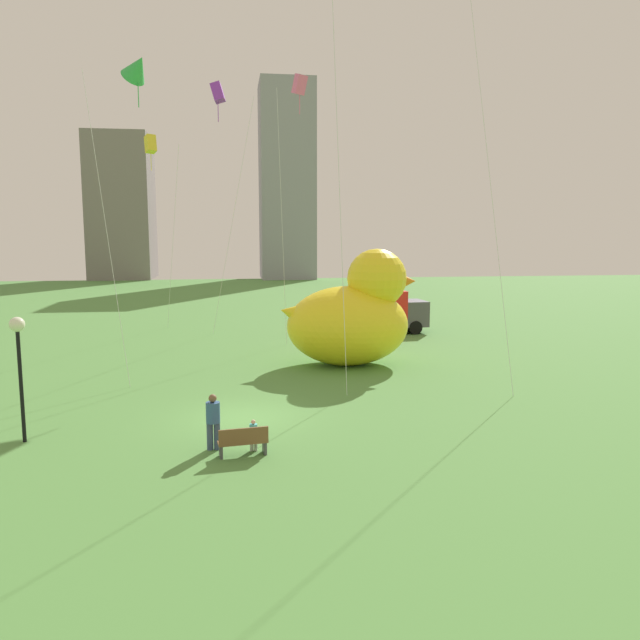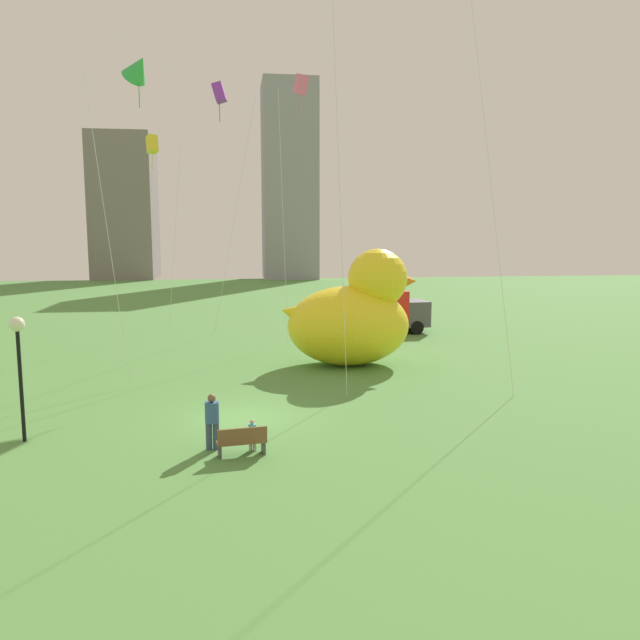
# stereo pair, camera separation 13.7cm
# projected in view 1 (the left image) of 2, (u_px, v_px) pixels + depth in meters

# --- Properties ---
(ground_plane) EXTENTS (140.00, 140.00, 0.00)m
(ground_plane) POSITION_uv_depth(u_px,v_px,m) (244.00, 418.00, 22.52)
(ground_plane) COLOR #51883F
(park_bench) EXTENTS (1.52, 0.65, 0.90)m
(park_bench) POSITION_uv_depth(u_px,v_px,m) (243.00, 441.00, 18.59)
(park_bench) COLOR brown
(park_bench) RESTS_ON ground
(person_adult) EXTENTS (0.43, 0.43, 1.74)m
(person_adult) POSITION_uv_depth(u_px,v_px,m) (213.00, 419.00, 19.11)
(person_adult) COLOR #38476B
(person_adult) RESTS_ON ground
(person_child) EXTENTS (0.24, 0.24, 0.98)m
(person_child) POSITION_uv_depth(u_px,v_px,m) (253.00, 434.00, 19.04)
(person_child) COLOR silver
(person_child) RESTS_ON ground
(giant_inflatable_duck) EXTENTS (7.05, 4.52, 5.85)m
(giant_inflatable_duck) POSITION_uv_depth(u_px,v_px,m) (353.00, 316.00, 31.36)
(giant_inflatable_duck) COLOR yellow
(giant_inflatable_duck) RESTS_ON ground
(lamppost) EXTENTS (0.47, 0.47, 4.02)m
(lamppost) POSITION_uv_depth(u_px,v_px,m) (18.00, 345.00, 19.52)
(lamppost) COLOR black
(lamppost) RESTS_ON ground
(box_truck) EXTENTS (5.66, 2.74, 2.85)m
(box_truck) POSITION_uv_depth(u_px,v_px,m) (383.00, 312.00, 41.57)
(box_truck) COLOR red
(box_truck) RESTS_ON ground
(city_skyline) EXTENTS (57.50, 14.61, 28.07)m
(city_skyline) POSITION_uv_depth(u_px,v_px,m) (115.00, 198.00, 88.62)
(city_skyline) COLOR slate
(city_skyline) RESTS_ON ground
(kite_green) EXTENTS (3.39, 3.42, 14.64)m
(kite_green) POSITION_uv_depth(u_px,v_px,m) (137.00, 68.00, 27.61)
(kite_green) COLOR silver
(kite_green) RESTS_ON ground
(kite_yellow) EXTENTS (2.31, 2.40, 13.00)m
(kite_yellow) POSITION_uv_depth(u_px,v_px,m) (151.00, 145.00, 40.75)
(kite_yellow) COLOR silver
(kite_yellow) RESTS_ON ground
(kite_pink) EXTENTS (1.77, 2.29, 15.91)m
(kite_pink) POSITION_uv_depth(u_px,v_px,m) (299.00, 87.00, 36.74)
(kite_pink) COLOR silver
(kite_pink) RESTS_ON ground
(kite_purple) EXTENTS (2.87, 2.65, 15.63)m
(kite_purple) POSITION_uv_depth(u_px,v_px,m) (218.00, 95.00, 37.51)
(kite_purple) COLOR silver
(kite_purple) RESTS_ON ground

